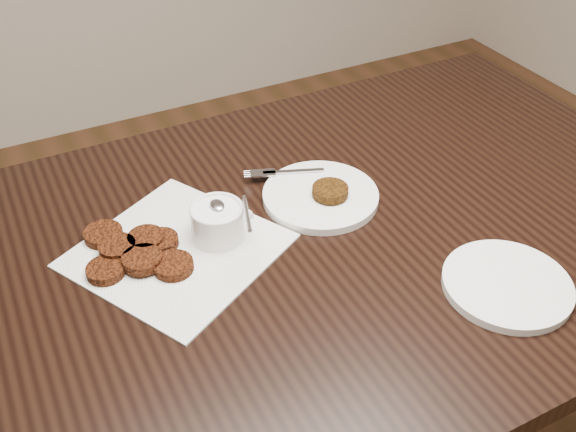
{
  "coord_description": "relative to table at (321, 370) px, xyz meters",
  "views": [
    {
      "loc": [
        -0.45,
        -0.57,
        1.45
      ],
      "look_at": [
        -0.08,
        0.16,
        0.8
      ],
      "focal_mm": 40.7,
      "sensor_mm": 36.0,
      "label": 1
    }
  ],
  "objects": [
    {
      "name": "plate_with_patty",
      "position": [
        0.03,
        0.08,
        0.39
      ],
      "size": [
        0.27,
        0.27,
        0.03
      ],
      "primitive_type": null,
      "rotation": [
        0.0,
        0.0,
        -0.38
      ],
      "color": "white",
      "rests_on": "table"
    },
    {
      "name": "patty_cluster",
      "position": [
        -0.31,
        0.08,
        0.39
      ],
      "size": [
        0.28,
        0.28,
        0.02
      ],
      "primitive_type": null,
      "rotation": [
        0.0,
        0.0,
        -0.41
      ],
      "color": "#5F240C",
      "rests_on": "napkin"
    },
    {
      "name": "napkin",
      "position": [
        -0.25,
        0.06,
        0.38
      ],
      "size": [
        0.39,
        0.39,
        0.0
      ],
      "primitive_type": "cube",
      "rotation": [
        0.0,
        0.0,
        0.5
      ],
      "color": "white",
      "rests_on": "table"
    },
    {
      "name": "sauce_ramekin",
      "position": [
        -0.17,
        0.06,
        0.44
      ],
      "size": [
        0.14,
        0.14,
        0.12
      ],
      "primitive_type": null,
      "rotation": [
        0.0,
        0.0,
        -0.32
      ],
      "color": "white",
      "rests_on": "napkin"
    },
    {
      "name": "table",
      "position": [
        0.0,
        0.0,
        0.0
      ],
      "size": [
        1.37,
        0.88,
        0.75
      ],
      "primitive_type": "cube",
      "color": "black",
      "rests_on": "floor"
    },
    {
      "name": "plate_empty",
      "position": [
        0.17,
        -0.25,
        0.38
      ],
      "size": [
        0.23,
        0.23,
        0.01
      ],
      "primitive_type": "cylinder",
      "rotation": [
        0.0,
        0.0,
        -0.22
      ],
      "color": "white",
      "rests_on": "table"
    }
  ]
}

